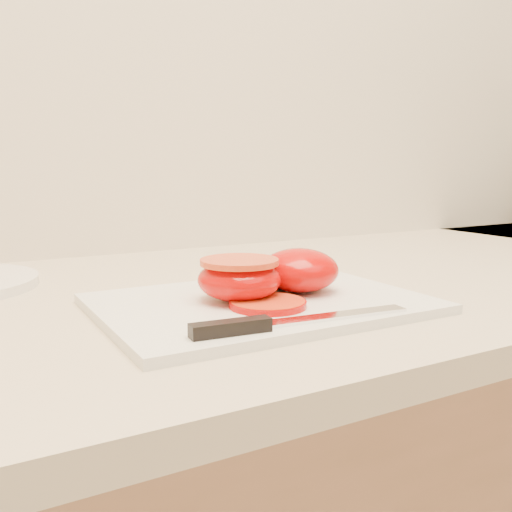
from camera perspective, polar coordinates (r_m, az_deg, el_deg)
counter at (r=1.23m, az=22.83°, el=-21.63°), size 3.92×0.65×0.93m
cutting_board at (r=0.61m, az=0.46°, el=-4.78°), size 0.34×0.25×0.01m
tomato_half_dome at (r=0.64m, az=4.35°, el=-1.41°), size 0.09×0.09×0.05m
tomato_half_cut at (r=0.60m, az=-1.67°, el=-2.20°), size 0.09×0.09×0.04m
tomato_slice_0 at (r=0.57m, az=1.18°, el=-4.79°), size 0.08×0.08×0.01m
lettuce_leaf_0 at (r=0.68m, az=-0.58°, el=-1.74°), size 0.13×0.14×0.02m
knife at (r=0.51m, az=1.92°, el=-6.67°), size 0.22×0.03×0.01m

